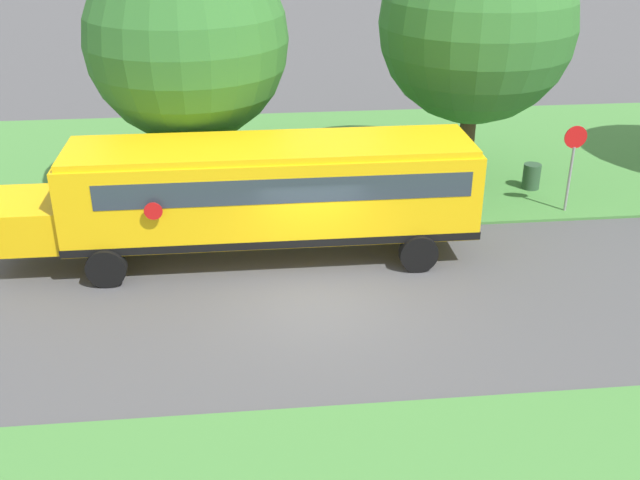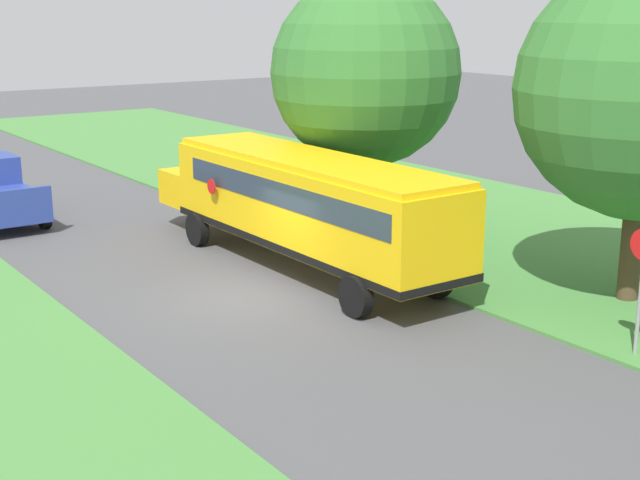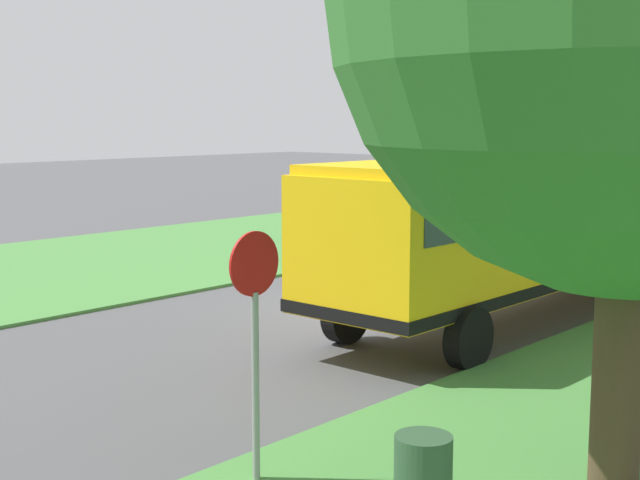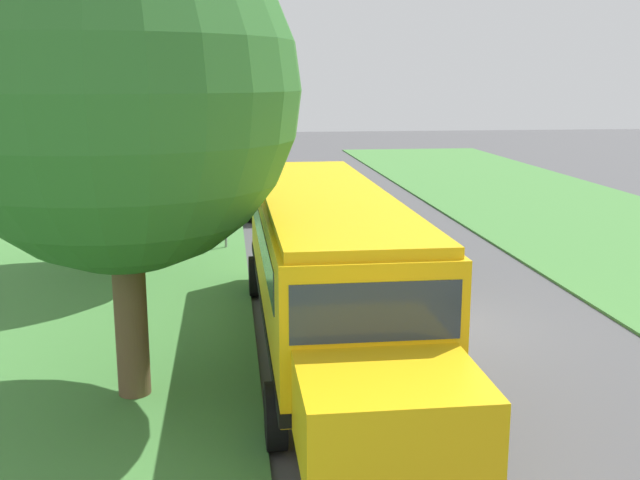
{
  "view_description": "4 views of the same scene",
  "coord_description": "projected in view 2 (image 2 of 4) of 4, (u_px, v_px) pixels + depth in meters",
  "views": [
    {
      "loc": [
        15.45,
        -1.53,
        9.17
      ],
      "look_at": [
        -1.15,
        0.18,
        1.12
      ],
      "focal_mm": 42.0,
      "sensor_mm": 36.0,
      "label": 1
    },
    {
      "loc": [
        10.63,
        18.33,
        7.02
      ],
      "look_at": [
        -1.42,
        1.26,
        1.53
      ],
      "focal_mm": 50.0,
      "sensor_mm": 36.0,
      "label": 2
    },
    {
      "loc": [
        -11.14,
        14.33,
        3.89
      ],
      "look_at": [
        -1.6,
        3.67,
        1.92
      ],
      "focal_mm": 50.0,
      "sensor_mm": 36.0,
      "label": 3
    },
    {
      "loc": [
        -4.46,
        -15.19,
        5.31
      ],
      "look_at": [
        -2.31,
        2.29,
        1.48
      ],
      "focal_mm": 42.0,
      "sensor_mm": 36.0,
      "label": 4
    }
  ],
  "objects": [
    {
      "name": "grass_verge",
      "position": [
        521.0,
        238.0,
        27.76
      ],
      "size": [
        12.0,
        80.0,
        0.08
      ],
      "primitive_type": "cube",
      "color": "#47843D",
      "rests_on": "ground"
    },
    {
      "name": "ground_plane",
      "position": [
        245.0,
        297.0,
        22.19
      ],
      "size": [
        120.0,
        120.0,
        0.0
      ],
      "primitive_type": "plane",
      "color": "#4C4C4F"
    },
    {
      "name": "oak_tree_beside_bus",
      "position": [
        364.0,
        74.0,
        26.66
      ],
      "size": [
        5.73,
        5.73,
        7.98
      ],
      "color": "brown",
      "rests_on": "ground"
    },
    {
      "name": "school_bus",
      "position": [
        304.0,
        201.0,
        24.13
      ],
      "size": [
        2.85,
        12.42,
        3.16
      ],
      "color": "yellow",
      "rests_on": "ground"
    }
  ]
}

